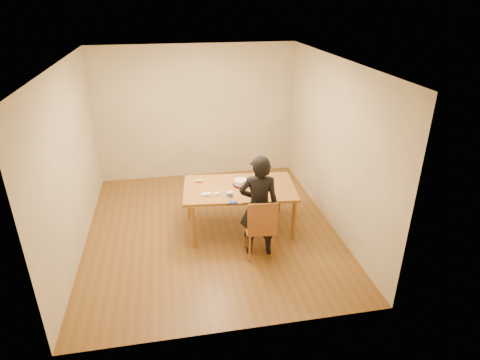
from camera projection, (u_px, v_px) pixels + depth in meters
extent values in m
cube|color=brown|center=(211.00, 229.00, 6.66)|extent=(4.00, 4.50, 0.00)
cube|color=silver|center=(205.00, 62.00, 5.52)|extent=(4.00, 4.50, 0.00)
cube|color=tan|center=(196.00, 113.00, 8.09)|extent=(4.00, 0.00, 2.70)
cube|color=tan|center=(70.00, 162.00, 5.76)|extent=(0.00, 4.50, 2.70)
cube|color=tan|center=(333.00, 145.00, 6.42)|extent=(0.00, 4.50, 2.70)
cube|color=brown|center=(239.00, 188.00, 6.39)|extent=(1.86, 1.21, 0.04)
cube|color=brown|center=(259.00, 228.00, 5.85)|extent=(0.44, 0.44, 0.04)
cylinder|color=#B60C3B|center=(241.00, 185.00, 6.44)|extent=(0.26, 0.26, 0.02)
cylinder|color=white|center=(241.00, 182.00, 6.42)|extent=(0.21, 0.21, 0.07)
ellipsoid|color=white|center=(241.00, 180.00, 6.40)|extent=(0.21, 0.21, 0.03)
cylinder|color=white|center=(230.00, 194.00, 6.08)|extent=(0.08, 0.08, 0.08)
cylinder|color=#1B1BB3|center=(233.00, 202.00, 5.92)|extent=(0.10, 0.10, 0.01)
ellipsoid|color=white|center=(233.00, 201.00, 5.91)|extent=(0.04, 0.04, 0.02)
cylinder|color=white|center=(217.00, 194.00, 6.13)|extent=(0.08, 0.08, 0.04)
cylinder|color=white|center=(208.00, 194.00, 6.11)|extent=(0.09, 0.09, 0.04)
cylinder|color=white|center=(204.00, 195.00, 6.10)|extent=(0.07, 0.07, 0.04)
cube|color=#CF3072|center=(199.00, 182.00, 6.54)|extent=(0.14, 0.08, 0.02)
cube|color=green|center=(199.00, 181.00, 6.54)|extent=(0.13, 0.09, 0.02)
cube|color=black|center=(233.00, 204.00, 5.87)|extent=(0.17, 0.02, 0.01)
imported|color=black|center=(259.00, 206.00, 5.75)|extent=(0.63, 0.47, 1.57)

